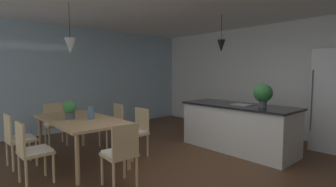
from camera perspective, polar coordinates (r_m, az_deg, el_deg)
The scene contains 17 objects.
ground_plane at distance 4.07m, azimuth 6.13°, elevation -17.61°, with size 10.00×8.40×0.04m, color #4C301E.
wall_back_kitchen at distance 6.56m, azimuth 25.79°, elevation 2.74°, with size 10.00×0.12×2.70m, color white.
window_wall_left_glazing at distance 7.15m, azimuth -18.63°, elevation 3.10°, with size 0.06×8.40×2.70m, color #9EB7C6.
dining_table at distance 4.60m, azimuth -19.17°, elevation -6.11°, with size 1.91×0.98×0.75m.
chair_window_end at distance 5.86m, azimuth -24.07°, elevation -6.01°, with size 0.43×0.43×0.87m.
chair_near_right at distance 3.99m, azimuth -28.36°, elevation -11.14°, with size 0.41×0.41×0.87m.
chair_far_left at distance 5.38m, azimuth -12.32°, elevation -6.64°, with size 0.42×0.42×0.87m.
chair_far_right at distance 4.67m, azimuth -7.14°, elevation -8.31°, with size 0.42×0.42×0.87m.
chair_kitchen_end at distance 3.49m, azimuth -10.57°, elevation -12.88°, with size 0.42×0.42×0.87m.
chair_near_left at distance 4.80m, azimuth -30.74°, elevation -8.59°, with size 0.42×0.42×0.87m.
kitchen_island at distance 5.22m, azimuth 15.41°, elevation -7.21°, with size 2.21×0.89×0.91m.
refrigerator at distance 5.87m, azimuth 33.56°, elevation -1.31°, with size 0.71×0.67×1.98m.
pendant_over_table at distance 4.68m, azimuth -21.18°, elevation 9.97°, with size 0.18×0.18×0.86m.
pendant_over_island_main at distance 5.38m, azimuth 11.88°, elevation 10.46°, with size 0.16×0.16×0.76m.
potted_plant_on_island at distance 4.86m, azimuth 20.61°, elevation -0.02°, with size 0.33×0.33×0.43m.
potted_plant_on_table at distance 4.56m, azimuth -21.26°, elevation -3.23°, with size 0.22×0.22×0.32m.
vase_on_dining_table at distance 4.45m, azimuth -16.96°, elevation -4.18°, with size 0.11×0.11×0.21m.
Camera 1 is at (2.52, -2.79, 1.53)m, focal length 27.07 mm.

